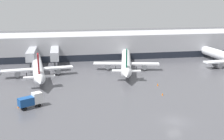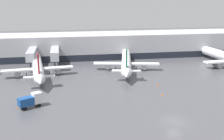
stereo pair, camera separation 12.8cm
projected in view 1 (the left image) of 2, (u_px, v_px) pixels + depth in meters
ground_plane at (175, 121)px, 52.42m from camera, size 320.00×320.00×0.00m
terminal_building at (113, 45)px, 110.20m from camera, size 160.00×29.40×9.00m
parked_jet_2 at (126, 62)px, 89.11m from camera, size 20.86×35.72×8.94m
parked_jet_3 at (38, 67)px, 81.97m from camera, size 20.66×34.89×8.98m
service_truck_0 at (31, 100)px, 58.66m from camera, size 5.15×3.91×3.00m
traffic_cone_1 at (18, 106)px, 58.85m from camera, size 0.42×0.42×0.56m
traffic_cone_2 at (163, 94)px, 66.39m from camera, size 0.39×0.39×0.57m
traffic_cone_3 at (158, 84)px, 73.59m from camera, size 0.37×0.37×0.73m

